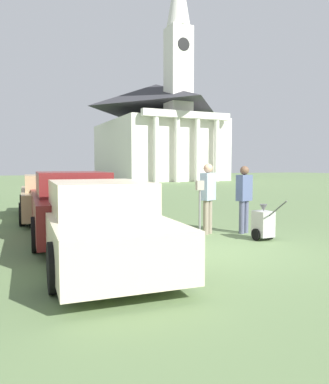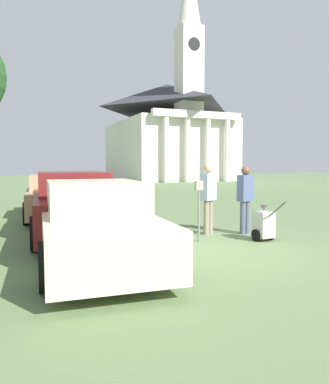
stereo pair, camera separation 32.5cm
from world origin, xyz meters
The scene contains 9 objects.
ground_plane centered at (0.00, 0.00, 0.00)m, with size 120.00×120.00×0.00m, color #607A4C.
parked_car_cream centered at (-2.38, 0.16, 0.68)m, with size 2.21×5.39×1.47m.
parked_car_maroon centered at (-2.38, 2.75, 0.74)m, with size 2.20×5.15×1.59m.
parked_car_tan centered at (-2.38, 6.33, 0.67)m, with size 2.28×5.08×1.43m.
parking_meter centered at (0.19, 0.85, 0.98)m, with size 0.18×0.09×1.41m.
person_worker centered at (0.84, 1.59, 1.03)m, with size 0.47×0.39×1.80m.
person_supervisor centered at (1.74, 1.29, 0.99)m, with size 0.47×0.33×1.74m.
equipment_cart centered at (1.64, 0.39, 0.39)m, with size 0.47×0.99×1.00m.
church centered at (13.87, 35.26, 6.00)m, with size 11.85×16.23×23.44m.
Camera 1 is at (-4.06, -6.59, 1.77)m, focal length 35.00 mm.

